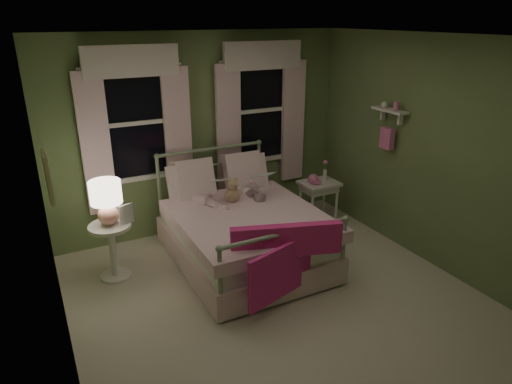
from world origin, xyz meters
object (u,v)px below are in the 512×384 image
child_left (205,177)px  table_lamp (106,199)px  child_right (248,174)px  nightstand_left (112,244)px  nightstand_right (319,189)px  bed (243,231)px  teddy_bear (233,192)px

child_left → table_lamp: (-1.17, -0.11, -0.02)m
child_left → child_right: (0.56, 0.00, -0.06)m
child_right → nightstand_left: size_ratio=1.09×
nightstand_left → nightstand_right: same height
bed → nightstand_right: bearing=16.0°
teddy_bear → nightstand_left: teddy_bear is taller
child_right → table_lamp: child_right is taller
table_lamp → teddy_bear: bearing=-1.8°
child_left → nightstand_left: child_left is taller
bed → teddy_bear: bed is taller
nightstand_left → table_lamp: 0.54m
table_lamp → nightstand_right: table_lamp is taller
child_right → teddy_bear: bearing=29.2°
bed → child_left: 0.78m
child_right → table_lamp: (-1.73, -0.11, 0.03)m
child_left → nightstand_left: size_ratio=1.26×
child_right → table_lamp: size_ratio=1.43×
nightstand_left → nightstand_right: (2.80, 0.08, 0.13)m
child_left → nightstand_right: (1.63, -0.04, -0.43)m
bed → child_right: child_right is taller
nightstand_right → table_lamp: bearing=-178.4°
nightstand_left → nightstand_right: size_ratio=1.02×
nightstand_right → teddy_bear: bearing=-174.8°
bed → teddy_bear: (0.00, 0.26, 0.41)m
nightstand_left → bed: bearing=-12.0°
bed → child_right: size_ratio=2.88×
bed → child_right: bearing=56.4°
teddy_bear → child_left: bearing=150.5°
teddy_bear → table_lamp: bearing=178.2°
bed → child_right: (0.28, 0.42, 0.54)m
teddy_bear → nightstand_left: (-1.45, 0.05, -0.37)m
table_lamp → nightstand_right: 2.83m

